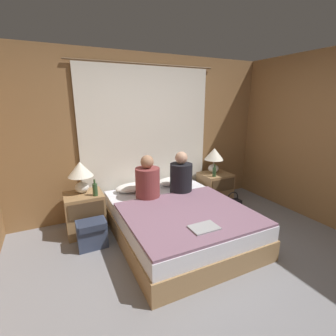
{
  "coord_description": "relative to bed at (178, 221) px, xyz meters",
  "views": [
    {
      "loc": [
        -1.42,
        -1.76,
        1.79
      ],
      "look_at": [
        0.0,
        1.15,
        0.9
      ],
      "focal_mm": 26.0,
      "sensor_mm": 36.0,
      "label": 1
    }
  ],
  "objects": [
    {
      "name": "backpack_on_floor",
      "position": [
        -1.09,
        0.24,
        -0.02
      ],
      "size": [
        0.36,
        0.25,
        0.36
      ],
      "color": "#333D56",
      "rests_on": "ground_plane"
    },
    {
      "name": "ground_plane",
      "position": [
        0.0,
        -0.85,
        -0.22
      ],
      "size": [
        16.0,
        16.0,
        0.0
      ],
      "primitive_type": "plane",
      "color": "gray"
    },
    {
      "name": "beer_bottle_on_right_stand",
      "position": [
        0.98,
        0.54,
        0.43
      ],
      "size": [
        0.06,
        0.06,
        0.21
      ],
      "color": "#2D4C28",
      "rests_on": "nightstand_right"
    },
    {
      "name": "person_right_in_bed",
      "position": [
        0.29,
        0.43,
        0.48
      ],
      "size": [
        0.33,
        0.33,
        0.63
      ],
      "color": "black",
      "rests_on": "bed"
    },
    {
      "name": "curtain_panel",
      "position": [
        0.0,
        1.05,
        0.94
      ],
      "size": [
        2.34,
        0.02,
        2.34
      ],
      "color": "silver",
      "rests_on": "ground_plane"
    },
    {
      "name": "person_left_in_bed",
      "position": [
        -0.25,
        0.43,
        0.48
      ],
      "size": [
        0.34,
        0.34,
        0.63
      ],
      "color": "brown",
      "rests_on": "bed"
    },
    {
      "name": "handbag_on_floor",
      "position": [
        1.13,
        0.22,
        -0.1
      ],
      "size": [
        0.3,
        0.14,
        0.38
      ],
      "color": "black",
      "rests_on": "ground_plane"
    },
    {
      "name": "nightstand_left",
      "position": [
        -1.11,
        0.67,
        0.07
      ],
      "size": [
        0.51,
        0.46,
        0.57
      ],
      "color": "#937047",
      "rests_on": "ground_plane"
    },
    {
      "name": "pillow_right",
      "position": [
        0.35,
        0.79,
        0.29
      ],
      "size": [
        0.57,
        0.32,
        0.12
      ],
      "color": "white",
      "rests_on": "bed"
    },
    {
      "name": "bed",
      "position": [
        0.0,
        0.0,
        0.0
      ],
      "size": [
        1.58,
        1.99,
        0.45
      ],
      "color": "#99754C",
      "rests_on": "ground_plane"
    },
    {
      "name": "pillow_left",
      "position": [
        -0.35,
        0.79,
        0.29
      ],
      "size": [
        0.57,
        0.32,
        0.12
      ],
      "color": "white",
      "rests_on": "bed"
    },
    {
      "name": "lamp_left",
      "position": [
        -1.11,
        0.74,
        0.64
      ],
      "size": [
        0.34,
        0.34,
        0.44
      ],
      "color": "silver",
      "rests_on": "nightstand_left"
    },
    {
      "name": "blanket_on_bed",
      "position": [
        0.0,
        -0.28,
        0.24
      ],
      "size": [
        1.52,
        1.36,
        0.03
      ],
      "color": "slate",
      "rests_on": "bed"
    },
    {
      "name": "lamp_right",
      "position": [
        1.11,
        0.74,
        0.64
      ],
      "size": [
        0.34,
        0.34,
        0.44
      ],
      "color": "silver",
      "rests_on": "nightstand_right"
    },
    {
      "name": "nightstand_right",
      "position": [
        1.11,
        0.67,
        0.07
      ],
      "size": [
        0.51,
        0.46,
        0.57
      ],
      "color": "#937047",
      "rests_on": "ground_plane"
    },
    {
      "name": "laptop_on_bed",
      "position": [
        -0.05,
        -0.69,
        0.26
      ],
      "size": [
        0.31,
        0.21,
        0.02
      ],
      "color": "#9EA0A5",
      "rests_on": "blanket_on_bed"
    },
    {
      "name": "beer_bottle_on_left_stand",
      "position": [
        -0.96,
        0.54,
        0.44
      ],
      "size": [
        0.06,
        0.06,
        0.23
      ],
      "color": "#2D4C28",
      "rests_on": "nightstand_left"
    },
    {
      "name": "wall_back",
      "position": [
        0.0,
        1.11,
        1.03
      ],
      "size": [
        4.38,
        0.06,
        2.5
      ],
      "color": "olive",
      "rests_on": "ground_plane"
    }
  ]
}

